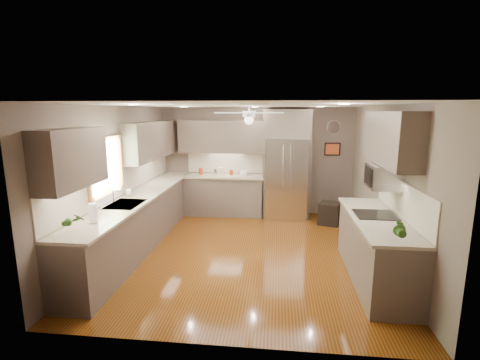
% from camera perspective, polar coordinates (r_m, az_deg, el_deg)
% --- Properties ---
extents(floor, '(5.00, 5.00, 0.00)m').
position_cam_1_polar(floor, '(6.19, 1.15, -11.66)').
color(floor, '#482309').
rests_on(floor, ground).
extents(ceiling, '(5.00, 5.00, 0.00)m').
position_cam_1_polar(ceiling, '(5.70, 1.25, 12.16)').
color(ceiling, white).
rests_on(ceiling, ground).
extents(wall_back, '(4.50, 0.00, 4.50)m').
position_cam_1_polar(wall_back, '(8.28, 2.71, 3.18)').
color(wall_back, '#685A50').
rests_on(wall_back, ground).
extents(wall_front, '(4.50, 0.00, 4.50)m').
position_cam_1_polar(wall_front, '(3.42, -2.49, -8.55)').
color(wall_front, '#685A50').
rests_on(wall_front, ground).
extents(wall_left, '(0.00, 5.00, 5.00)m').
position_cam_1_polar(wall_left, '(6.41, -19.26, 0.20)').
color(wall_left, '#685A50').
rests_on(wall_left, ground).
extents(wall_right, '(0.00, 5.00, 5.00)m').
position_cam_1_polar(wall_right, '(6.06, 22.91, -0.68)').
color(wall_right, '#685A50').
rests_on(wall_right, ground).
extents(canister_a, '(0.13, 0.13, 0.15)m').
position_cam_1_polar(canister_a, '(8.20, -6.47, 1.42)').
color(canister_a, maroon).
rests_on(canister_a, back_run).
extents(canister_b, '(0.09, 0.09, 0.12)m').
position_cam_1_polar(canister_b, '(8.17, -4.09, 1.36)').
color(canister_b, silver).
rests_on(canister_b, back_run).
extents(canister_c, '(0.14, 0.14, 0.18)m').
position_cam_1_polar(canister_c, '(8.09, -3.13, 1.41)').
color(canister_c, '#BDB78D').
rests_on(canister_c, back_run).
extents(canister_d, '(0.08, 0.08, 0.12)m').
position_cam_1_polar(canister_d, '(8.10, -1.45, 1.23)').
color(canister_d, maroon).
rests_on(canister_d, back_run).
extents(soap_bottle, '(0.10, 0.10, 0.17)m').
position_cam_1_polar(soap_bottle, '(6.40, -17.71, -1.77)').
color(soap_bottle, white).
rests_on(soap_bottle, left_run).
extents(potted_plant_left, '(0.19, 0.15, 0.31)m').
position_cam_1_polar(potted_plant_left, '(4.73, -25.55, -6.00)').
color(potted_plant_left, '#295618').
rests_on(potted_plant_left, left_run).
extents(potted_plant_right, '(0.18, 0.15, 0.32)m').
position_cam_1_polar(potted_plant_right, '(4.34, 24.88, -7.40)').
color(potted_plant_right, '#295618').
rests_on(potted_plant_right, right_run).
extents(bowl, '(0.22, 0.22, 0.05)m').
position_cam_1_polar(bowl, '(8.05, 0.73, 0.91)').
color(bowl, '#BDB78D').
rests_on(bowl, back_run).
extents(left_run, '(0.65, 4.70, 1.45)m').
position_cam_1_polar(left_run, '(6.61, -15.95, -6.13)').
color(left_run, brown).
rests_on(left_run, ground).
extents(back_run, '(1.85, 0.65, 1.45)m').
position_cam_1_polar(back_run, '(8.21, -2.53, -2.33)').
color(back_run, brown).
rests_on(back_run, ground).
extents(uppers, '(4.50, 4.70, 0.95)m').
position_cam_1_polar(uppers, '(6.53, -4.76, 6.49)').
color(uppers, brown).
rests_on(uppers, wall_left).
extents(window, '(0.05, 1.12, 0.92)m').
position_cam_1_polar(window, '(5.91, -21.24, 2.13)').
color(window, '#BFF2B2').
rests_on(window, wall_left).
extents(sink, '(0.50, 0.70, 0.32)m').
position_cam_1_polar(sink, '(5.91, -18.31, -4.05)').
color(sink, silver).
rests_on(sink, left_run).
extents(refrigerator, '(1.06, 0.75, 2.45)m').
position_cam_1_polar(refrigerator, '(7.94, 7.60, 2.30)').
color(refrigerator, silver).
rests_on(refrigerator, ground).
extents(right_run, '(0.70, 2.20, 1.45)m').
position_cam_1_polar(right_run, '(5.44, 21.41, -10.28)').
color(right_run, brown).
rests_on(right_run, ground).
extents(microwave, '(0.43, 0.55, 0.34)m').
position_cam_1_polar(microwave, '(5.44, 22.46, 0.55)').
color(microwave, silver).
rests_on(microwave, wall_right).
extents(ceiling_fan, '(1.18, 1.18, 0.32)m').
position_cam_1_polar(ceiling_fan, '(6.00, 1.49, 10.51)').
color(ceiling_fan, white).
rests_on(ceiling_fan, ceiling).
extents(recessed_lights, '(2.84, 3.14, 0.01)m').
position_cam_1_polar(recessed_lights, '(6.11, 1.20, 12.04)').
color(recessed_lights, white).
rests_on(recessed_lights, ceiling).
extents(wall_clock, '(0.30, 0.03, 0.30)m').
position_cam_1_polar(wall_clock, '(8.27, 15.08, 8.37)').
color(wall_clock, white).
rests_on(wall_clock, wall_back).
extents(framed_print, '(0.36, 0.03, 0.30)m').
position_cam_1_polar(framed_print, '(8.30, 14.91, 4.93)').
color(framed_print, black).
rests_on(framed_print, wall_back).
extents(stool, '(0.53, 0.53, 0.49)m').
position_cam_1_polar(stool, '(7.79, 14.43, -5.30)').
color(stool, black).
rests_on(stool, ground).
extents(paper_towel, '(0.11, 0.11, 0.28)m').
position_cam_1_polar(paper_towel, '(5.03, -22.96, -4.99)').
color(paper_towel, white).
rests_on(paper_towel, left_run).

